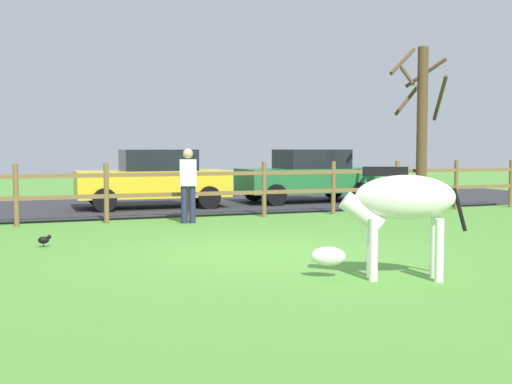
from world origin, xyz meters
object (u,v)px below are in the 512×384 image
Objects in this scene: zebra at (398,206)px; parked_car_yellow at (154,178)px; visitor_near_fence at (188,182)px; bare_tree at (421,122)px; parked_car_green at (308,175)px; crow_on_grass at (44,240)px.

parked_car_yellow reaches higher than zebra.
visitor_near_fence is at bearing 97.47° from zebra.
bare_tree is 1.07× the size of parked_car_yellow.
zebra is at bearing -109.53° from parked_car_green.
visitor_near_fence reaches higher than parked_car_yellow.
visitor_near_fence is at bearing 38.97° from crow_on_grass.
bare_tree is 20.19× the size of crow_on_grass.
zebra is at bearing -126.66° from bare_tree.
visitor_near_fence is (3.12, 2.53, 0.78)m from crow_on_grass.
bare_tree is 7.20m from parked_car_yellow.
parked_car_yellow is at bearing -177.35° from parked_car_green.
bare_tree reaches higher than crow_on_grass.
visitor_near_fence is (-6.35, -0.49, -1.41)m from bare_tree.
zebra is at bearing -47.03° from crow_on_grass.
zebra is 0.45× the size of parked_car_green.
parked_car_green is (3.73, 10.53, -0.08)m from zebra.
crow_on_grass is at bearing -162.36° from bare_tree.
bare_tree is 9.24m from zebra.
parked_car_yellow is 4.67m from parked_car_green.
bare_tree reaches higher than parked_car_green.
bare_tree is 1.08× the size of parked_car_green.
bare_tree is 10.18m from crow_on_grass.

